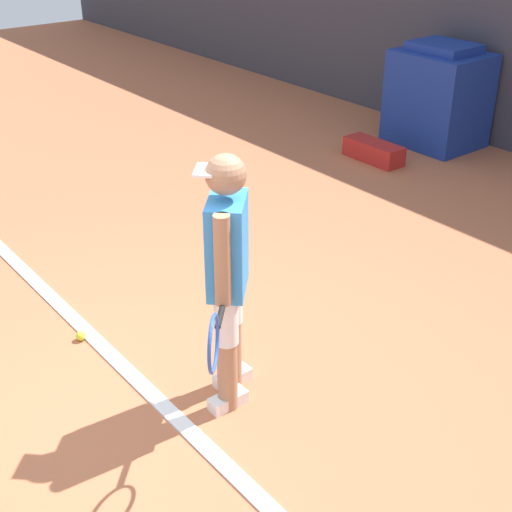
{
  "coord_description": "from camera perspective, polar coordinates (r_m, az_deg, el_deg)",
  "views": [
    {
      "loc": [
        3.02,
        -1.36,
        2.8
      ],
      "look_at": [
        0.24,
        0.86,
        0.89
      ],
      "focal_mm": 50.0,
      "sensor_mm": 36.0,
      "label": 1
    }
  ],
  "objects": [
    {
      "name": "tennis_ball",
      "position": [
        5.01,
        -13.83,
        -6.22
      ],
      "size": [
        0.07,
        0.07,
        0.07
      ],
      "color": "#D1E533",
      "rests_on": "ground_plane"
    },
    {
      "name": "tennis_player",
      "position": [
        3.94,
        -2.3,
        -1.43
      ],
      "size": [
        0.72,
        0.7,
        1.55
      ],
      "rotation": [
        0.0,
        0.0,
        -0.76
      ],
      "color": "#A37556",
      "rests_on": "ground_plane"
    },
    {
      "name": "court_baseline",
      "position": [
        4.43,
        -7.99,
        -11.24
      ],
      "size": [
        21.6,
        0.1,
        0.01
      ],
      "color": "white",
      "rests_on": "ground_plane"
    },
    {
      "name": "ground_plane",
      "position": [
        4.34,
        -11.17,
        -12.65
      ],
      "size": [
        24.0,
        24.0,
        0.0
      ],
      "primitive_type": "plane",
      "color": "#B76642"
    },
    {
      "name": "equipment_bag",
      "position": [
        8.05,
        9.38,
        8.27
      ],
      "size": [
        0.7,
        0.27,
        0.21
      ],
      "color": "#B2231E",
      "rests_on": "ground_plane"
    },
    {
      "name": "covered_chair",
      "position": [
        8.61,
        14.37,
        12.25
      ],
      "size": [
        0.98,
        0.81,
        1.16
      ],
      "color": "navy",
      "rests_on": "ground_plane"
    }
  ]
}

